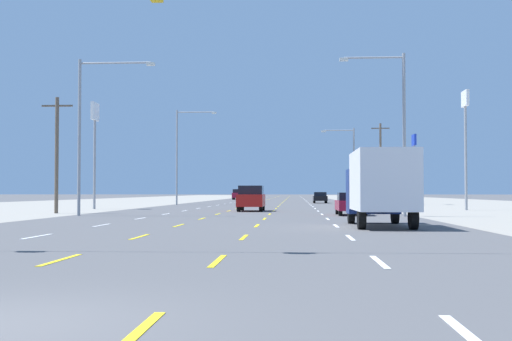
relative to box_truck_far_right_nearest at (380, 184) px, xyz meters
The scene contains 19 objects.
ground_plane 45.01m from the box_truck_far_right_nearest, 99.14° to the left, with size 572.00×572.00×0.00m, color #4C4C4F.
lot_apron_left 54.70m from the box_truck_far_right_nearest, 125.69° to the left, with size 28.00×440.00×0.01m, color gray.
lot_apron_right 47.80m from the box_truck_far_right_nearest, 68.37° to the left, with size 28.00×440.00×0.01m, color gray.
lane_markings 83.23m from the box_truck_far_right_nearest, 94.92° to the left, with size 10.64×227.60×0.01m.
signal_span_wire 14.61m from the box_truck_far_right_nearest, 120.06° to the right, with size 26.62×0.53×8.65m.
box_truck_far_right_nearest is the anchor object (origin of this frame).
sedan_far_right_near 14.19m from the box_truck_far_right_nearest, 90.39° to the left, with size 1.80×4.50×1.46m.
suv_center_turn_mid 23.58m from the box_truck_far_right_nearest, 107.52° to the left, with size 1.98×4.90×1.98m.
sedan_far_right_midfar 59.31m from the box_truck_far_right_nearest, 90.35° to the left, with size 1.80×4.50×1.46m.
suv_far_left_far 96.85m from the box_truck_far_right_nearest, 98.54° to the left, with size 1.98×4.90×1.98m.
pole_sign_left_row_1 35.38m from the box_truck_far_right_nearest, 127.20° to the left, with size 0.24×1.82×9.33m.
pole_sign_right_row_1 28.70m from the box_truck_far_right_nearest, 68.54° to the left, with size 0.24×1.77×9.84m.
pole_sign_right_row_2 50.39m from the box_truck_far_right_nearest, 78.28° to the left, with size 0.24×1.93×8.19m.
streetlight_left_row_0 21.00m from the box_truck_far_right_nearest, 144.38° to the left, with size 4.90×0.26×9.90m.
streetlight_right_row_0 12.91m from the box_truck_far_right_nearest, 77.69° to the left, with size 4.03×0.26×10.05m.
streetlight_left_row_1 49.81m from the box_truck_far_right_nearest, 109.84° to the left, with size 4.68×0.26×10.95m.
streetlight_right_row_1 46.85m from the box_truck_far_right_nearest, 86.80° to the left, with size 3.79×0.26×8.75m.
utility_pole_left_row_0 26.31m from the box_truck_far_right_nearest, 141.04° to the left, with size 2.20×0.26×8.15m.
utility_pole_right_row_1 52.52m from the box_truck_far_right_nearest, 82.67° to the left, with size 2.20×0.26×9.81m.
Camera 1 is at (3.43, -7.45, 1.52)m, focal length 46.59 mm.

